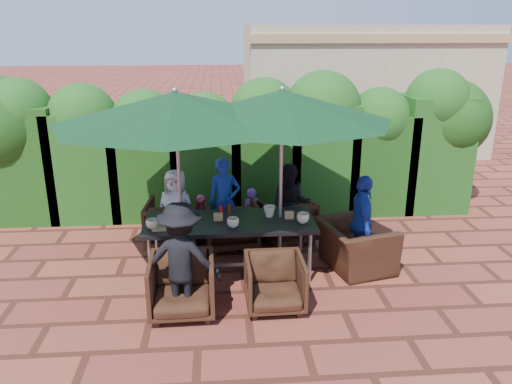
{
  "coord_description": "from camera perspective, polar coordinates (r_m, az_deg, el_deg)",
  "views": [
    {
      "loc": [
        -0.3,
        -6.06,
        3.13
      ],
      "look_at": [
        0.21,
        0.4,
        0.99
      ],
      "focal_mm": 35.0,
      "sensor_mm": 36.0,
      "label": 1
    }
  ],
  "objects": [
    {
      "name": "ground",
      "position": [
        6.82,
        -1.5,
        -9.03
      ],
      "size": [
        80.0,
        80.0,
        0.0
      ],
      "primitive_type": "plane",
      "color": "brown",
      "rests_on": "ground"
    },
    {
      "name": "dining_table",
      "position": [
        6.52,
        -3.01,
        -3.89
      ],
      "size": [
        2.2,
        0.9,
        0.75
      ],
      "color": "black",
      "rests_on": "ground"
    },
    {
      "name": "umbrella_left",
      "position": [
        6.15,
        -9.18,
        9.49
      ],
      "size": [
        3.01,
        3.01,
        2.46
      ],
      "color": "gray",
      "rests_on": "ground"
    },
    {
      "name": "umbrella_right",
      "position": [
        6.23,
        3.0,
        9.8
      ],
      "size": [
        2.79,
        2.79,
        2.46
      ],
      "color": "gray",
      "rests_on": "ground"
    },
    {
      "name": "chair_far_left",
      "position": [
        7.54,
        -9.47,
        -3.3
      ],
      "size": [
        0.81,
        0.77,
        0.78
      ],
      "primitive_type": "imported",
      "rotation": [
        0.0,
        0.0,
        3.06
      ],
      "color": "black",
      "rests_on": "ground"
    },
    {
      "name": "chair_far_mid",
      "position": [
        7.42,
        -2.93,
        -3.37
      ],
      "size": [
        0.85,
        0.8,
        0.79
      ],
      "primitive_type": "imported",
      "rotation": [
        0.0,
        0.0,
        3.26
      ],
      "color": "black",
      "rests_on": "ground"
    },
    {
      "name": "chair_far_right",
      "position": [
        7.6,
        3.49,
        -3.08
      ],
      "size": [
        0.93,
        0.91,
        0.74
      ],
      "primitive_type": "imported",
      "rotation": [
        0.0,
        0.0,
        3.57
      ],
      "color": "black",
      "rests_on": "ground"
    },
    {
      "name": "chair_near_left",
      "position": [
        5.81,
        -8.46,
        -10.25
      ],
      "size": [
        0.74,
        0.7,
        0.75
      ],
      "primitive_type": "imported",
      "rotation": [
        0.0,
        0.0,
        0.02
      ],
      "color": "black",
      "rests_on": "ground"
    },
    {
      "name": "chair_near_right",
      "position": [
        5.87,
        2.17,
        -10.07
      ],
      "size": [
        0.68,
        0.64,
        0.69
      ],
      "primitive_type": "imported",
      "rotation": [
        0.0,
        0.0,
        0.02
      ],
      "color": "black",
      "rests_on": "ground"
    },
    {
      "name": "chair_end_right",
      "position": [
        6.89,
        11.29,
        -5.23
      ],
      "size": [
        0.85,
        1.1,
        0.85
      ],
      "primitive_type": "imported",
      "rotation": [
        0.0,
        0.0,
        1.81
      ],
      "color": "black",
      "rests_on": "ground"
    },
    {
      "name": "adult_far_left",
      "position": [
        7.38,
        -9.1,
        -2.0
      ],
      "size": [
        0.68,
        0.52,
        1.21
      ],
      "primitive_type": "imported",
      "rotation": [
        0.0,
        0.0,
        -0.32
      ],
      "color": "silver",
      "rests_on": "ground"
    },
    {
      "name": "adult_far_mid",
      "position": [
        7.44,
        -3.63,
        -1.14
      ],
      "size": [
        0.51,
        0.43,
        1.32
      ],
      "primitive_type": "imported",
      "rotation": [
        0.0,
        0.0,
        0.09
      ],
      "color": "#1B3696",
      "rests_on": "ground"
    },
    {
      "name": "adult_far_right",
      "position": [
        7.46,
        4.0,
        -1.44
      ],
      "size": [
        0.66,
        0.49,
        1.24
      ],
      "primitive_type": "imported",
      "rotation": [
        0.0,
        0.0,
        -0.24
      ],
      "color": "black",
      "rests_on": "ground"
    },
    {
      "name": "adult_near_left",
      "position": [
        5.66,
        -8.52,
        -7.69
      ],
      "size": [
        0.92,
        0.55,
        1.34
      ],
      "primitive_type": "imported",
      "rotation": [
        0.0,
        0.0,
        2.95
      ],
      "color": "black",
      "rests_on": "ground"
    },
    {
      "name": "adult_end_right",
      "position": [
        6.79,
        12.0,
        -3.52
      ],
      "size": [
        0.43,
        0.79,
        1.31
      ],
      "primitive_type": "imported",
      "rotation": [
        0.0,
        0.0,
        1.51
      ],
      "color": "#1B3696",
      "rests_on": "ground"
    },
    {
      "name": "child_left",
      "position": [
        7.57,
        -6.27,
        -3.13
      ],
      "size": [
        0.33,
        0.3,
        0.76
      ],
      "primitive_type": "imported",
      "rotation": [
        0.0,
        0.0,
        -0.34
      ],
      "color": "#DC4D74",
      "rests_on": "ground"
    },
    {
      "name": "child_right",
      "position": [
        7.66,
        -0.42,
        -2.54
      ],
      "size": [
        0.31,
        0.26,
        0.82
      ],
      "primitive_type": "imported",
      "rotation": [
        0.0,
        0.0,
        0.08
      ],
      "color": "#9050AF",
      "rests_on": "ground"
    },
    {
      "name": "pedestrian_a",
      "position": [
        10.73,
        6.56,
        6.31
      ],
      "size": [
        1.81,
        0.88,
        1.86
      ],
      "primitive_type": "imported",
      "rotation": [
        0.0,
        0.0,
        2.99
      ],
      "color": "#299850",
      "rests_on": "ground"
    },
    {
      "name": "pedestrian_b",
      "position": [
        11.06,
        9.24,
        5.76
      ],
      "size": [
        0.84,
        0.62,
        1.56
      ],
      "primitive_type": "imported",
      "rotation": [
        0.0,
        0.0,
        3.38
      ],
      "color": "#DC4D74",
      "rests_on": "ground"
    },
    {
      "name": "pedestrian_c",
      "position": [
        11.14,
        15.03,
        6.2
      ],
      "size": [
        1.27,
        0.79,
        1.84
      ],
      "primitive_type": "imported",
      "rotation": [
        0.0,
        0.0,
        2.92
      ],
      "color": "gray",
      "rests_on": "ground"
    },
    {
      "name": "cup_a",
      "position": [
        6.34,
        -11.79,
        -3.58
      ],
      "size": [
        0.15,
        0.15,
        0.12
      ],
      "primitive_type": "imported",
      "color": "beige",
      "rests_on": "dining_table"
    },
    {
      "name": "cup_b",
      "position": [
        6.54,
        -8.21,
        -2.61
      ],
      "size": [
        0.15,
        0.15,
        0.14
      ],
      "primitive_type": "imported",
      "color": "beige",
      "rests_on": "dining_table"
    },
    {
      "name": "cup_c",
      "position": [
        6.26,
        -2.65,
        -3.49
      ],
      "size": [
        0.16,
        0.16,
        0.12
      ],
      "primitive_type": "imported",
      "color": "beige",
      "rests_on": "dining_table"
    },
    {
      "name": "cup_d",
      "position": [
        6.59,
        1.54,
        -2.22
      ],
      "size": [
        0.16,
        0.16,
        0.15
      ],
      "primitive_type": "imported",
      "color": "beige",
      "rests_on": "dining_table"
    },
    {
      "name": "cup_e",
      "position": [
        6.41,
        5.39,
        -2.98
      ],
      "size": [
        0.16,
        0.16,
        0.13
      ],
      "primitive_type": "imported",
      "color": "beige",
      "rests_on": "dining_table"
    },
    {
      "name": "ketchup_bottle",
      "position": [
        6.54,
        -4.0,
        -2.33
      ],
      "size": [
        0.04,
        0.04,
        0.17
      ],
      "primitive_type": "cylinder",
      "color": "#B20C0A",
      "rests_on": "dining_table"
    },
    {
      "name": "sauce_bottle",
      "position": [
        6.58,
        -3.07,
        -2.16
      ],
      "size": [
        0.04,
        0.04,
        0.17
      ],
      "primitive_type": "cylinder",
      "color": "#4C230C",
      "rests_on": "dining_table"
    },
    {
      "name": "serving_tray",
      "position": [
        6.35,
        -10.14,
        -3.95
      ],
      "size": [
        0.35,
        0.25,
        0.02
      ],
      "primitive_type": "cube",
      "color": "#AB8153",
      "rests_on": "dining_table"
    },
    {
      "name": "number_block_left",
      "position": [
        6.48,
        -4.34,
        -2.84
      ],
      "size": [
        0.12,
        0.06,
        0.1
      ],
      "primitive_type": "cube",
      "color": "tan",
      "rests_on": "dining_table"
    },
    {
      "name": "number_block_right",
      "position": [
        6.54,
        3.82,
        -2.64
      ],
      "size": [
        0.12,
        0.06,
        0.1
      ],
      "primitive_type": "cube",
      "color": "tan",
      "rests_on": "dining_table"
    },
    {
      "name": "hedge_wall",
      "position": [
        8.57,
        -3.05,
        6.17
      ],
      "size": [
        9.1,
        1.6,
        2.48
      ],
      "color": "#12340E",
      "rests_on": "ground"
    },
    {
      "name": "building",
      "position": [
        13.68,
        11.87,
        11.48
      ],
      "size": [
        6.2,
        3.08,
        3.2
      ],
      "color": "#C5B693",
      "rests_on": "ground"
    }
  ]
}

